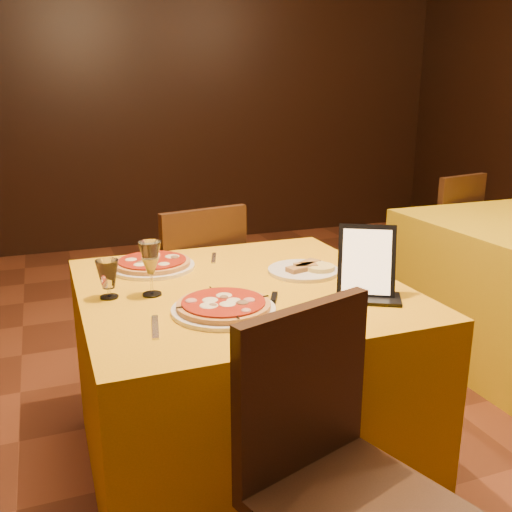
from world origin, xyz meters
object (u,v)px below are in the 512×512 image
object	(u,v)px
pizza_far	(152,265)
pizza_near	(224,307)
chair_main_near	(355,507)
chair_main_far	(188,294)
wine_glass	(151,268)
water_glass	(108,279)
tablet	(367,261)
chair_side_far	(433,240)
main_table	(242,381)

from	to	relation	value
pizza_far	pizza_near	bearing A→B (deg)	-77.46
chair_main_near	chair_main_far	xyz separation A→B (m)	(0.00, 1.61, 0.00)
chair_main_near	pizza_near	bearing A→B (deg)	84.48
pizza_near	wine_glass	xyz separation A→B (m)	(-0.18, 0.23, 0.08)
pizza_near	water_glass	world-z (taller)	water_glass
pizza_near	tablet	distance (m)	0.50
wine_glass	water_glass	xyz separation A→B (m)	(-0.14, 0.02, -0.03)
pizza_far	tablet	bearing A→B (deg)	-42.48
tablet	chair_main_near	bearing A→B (deg)	-92.56
chair_side_far	wine_glass	world-z (taller)	wine_glass
chair_main_far	pizza_near	size ratio (longest dim) A/B	2.79
chair_side_far	wine_glass	bearing A→B (deg)	16.75
pizza_near	chair_main_far	bearing A→B (deg)	82.52
chair_side_far	pizza_near	bearing A→B (deg)	23.59
chair_main_near	chair_main_far	distance (m)	1.61
main_table	water_glass	size ratio (longest dim) A/B	8.46
chair_side_far	pizza_near	size ratio (longest dim) A/B	2.79
chair_main_far	pizza_near	xyz separation A→B (m)	(-0.13, -1.01, 0.31)
chair_main_far	chair_main_near	bearing A→B (deg)	78.24
main_table	pizza_near	size ratio (longest dim) A/B	3.37
wine_glass	tablet	size ratio (longest dim) A/B	0.78
chair_main_far	wine_glass	bearing A→B (deg)	56.36
wine_glass	pizza_far	bearing A→B (deg)	78.81
chair_main_near	pizza_far	bearing A→B (deg)	84.56
main_table	water_glass	xyz separation A→B (m)	(-0.45, 0.04, 0.44)
chair_main_far	tablet	xyz separation A→B (m)	(0.36, -1.03, 0.41)
chair_main_far	pizza_far	distance (m)	0.62
main_table	pizza_near	bearing A→B (deg)	-121.52
chair_main_near	tablet	world-z (taller)	tablet
wine_glass	chair_main_far	bearing A→B (deg)	68.12
chair_main_near	tablet	size ratio (longest dim) A/B	3.73
pizza_near	tablet	xyz separation A→B (m)	(0.49, -0.02, 0.10)
chair_main_far	water_glass	size ratio (longest dim) A/B	7.00
pizza_near	water_glass	bearing A→B (deg)	141.17
chair_main_far	pizza_near	distance (m)	1.06
main_table	chair_main_near	world-z (taller)	chair_main_near
main_table	chair_main_far	xyz separation A→B (m)	(0.00, 0.79, 0.08)
pizza_far	water_glass	xyz separation A→B (m)	(-0.20, -0.28, 0.05)
tablet	water_glass	bearing A→B (deg)	-169.78
pizza_far	water_glass	distance (m)	0.35
main_table	chair_side_far	world-z (taller)	chair_side_far
main_table	wine_glass	bearing A→B (deg)	177.06
chair_side_far	pizza_far	xyz separation A→B (m)	(-2.06, -0.93, 0.31)
chair_side_far	tablet	distance (m)	2.12
pizza_far	tablet	xyz separation A→B (m)	(0.61, -0.56, 0.10)
chair_side_far	pizza_far	bearing A→B (deg)	10.86
chair_side_far	water_glass	xyz separation A→B (m)	(-2.26, -1.21, 0.36)
main_table	water_glass	bearing A→B (deg)	174.93
chair_main_near	water_glass	xyz separation A→B (m)	(-0.45, 0.86, 0.36)
wine_glass	water_glass	bearing A→B (deg)	170.18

